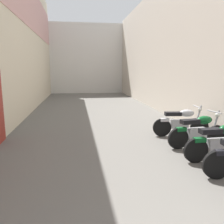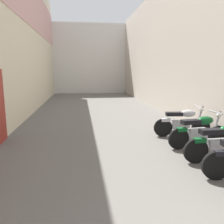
{
  "view_description": "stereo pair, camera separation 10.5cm",
  "coord_description": "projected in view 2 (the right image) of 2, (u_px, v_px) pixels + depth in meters",
  "views": [
    {
      "loc": [
        -0.99,
        0.79,
        2.18
      ],
      "look_at": [
        -0.1,
        6.57,
        1.1
      ],
      "focal_mm": 37.0,
      "sensor_mm": 36.0,
      "label": 1
    },
    {
      "loc": [
        -0.88,
        0.77,
        2.18
      ],
      "look_at": [
        -0.1,
        6.57,
        1.1
      ],
      "focal_mm": 37.0,
      "sensor_mm": 36.0,
      "label": 2
    }
  ],
  "objects": [
    {
      "name": "motorcycle_seventh",
      "position": [
        182.0,
        122.0,
        7.55
      ],
      "size": [
        1.85,
        0.58,
        1.04
      ],
      "color": "black",
      "rests_on": "ground"
    },
    {
      "name": "building_right",
      "position": [
        176.0,
        45.0,
        10.64
      ],
      "size": [
        0.45,
        22.6,
        6.56
      ],
      "color": "beige",
      "rests_on": "ground"
    },
    {
      "name": "motorcycle_sixth",
      "position": [
        199.0,
        130.0,
        6.48
      ],
      "size": [
        1.85,
        0.58,
        1.04
      ],
      "color": "black",
      "rests_on": "ground"
    },
    {
      "name": "ground_plane",
      "position": [
        105.0,
        128.0,
        8.82
      ],
      "size": [
        38.6,
        38.6,
        0.0
      ],
      "primitive_type": "plane",
      "color": "#66635E"
    },
    {
      "name": "motorcycle_fifth",
      "position": [
        221.0,
        142.0,
        5.47
      ],
      "size": [
        1.85,
        0.58,
        1.04
      ],
      "color": "black",
      "rests_on": "ground"
    },
    {
      "name": "building_left",
      "position": [
        15.0,
        28.0,
        9.55
      ],
      "size": [
        0.45,
        22.6,
        7.72
      ],
      "color": "beige",
      "rests_on": "ground"
    },
    {
      "name": "building_far_end",
      "position": [
        89.0,
        59.0,
        22.19
      ],
      "size": [
        9.66,
        2.0,
        6.35
      ],
      "primitive_type": "cube",
      "color": "silver",
      "rests_on": "ground"
    }
  ]
}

